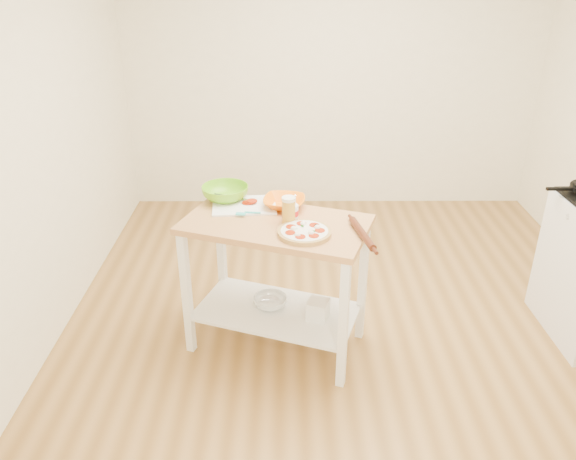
{
  "coord_description": "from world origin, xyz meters",
  "views": [
    {
      "loc": [
        -0.45,
        -3.21,
        2.35
      ],
      "look_at": [
        -0.44,
        -0.1,
        0.81
      ],
      "focal_mm": 35.0,
      "sensor_mm": 36.0,
      "label": 1
    }
  ],
  "objects_px": {
    "spatula": "(247,213)",
    "orange_bowl": "(284,203)",
    "cutting_board": "(244,205)",
    "green_bowl": "(225,193)",
    "prep_island": "(276,259)",
    "yogurt_tub": "(292,212)",
    "beer_pint": "(289,210)",
    "pizza": "(304,232)",
    "rolling_pin": "(362,234)",
    "knife": "(228,197)",
    "shelf_glass_bowl": "(270,302)",
    "shelf_bin": "(318,310)"
  },
  "relations": [
    {
      "from": "pizza",
      "to": "orange_bowl",
      "type": "bearing_deg",
      "value": 106.79
    },
    {
      "from": "pizza",
      "to": "green_bowl",
      "type": "height_order",
      "value": "green_bowl"
    },
    {
      "from": "pizza",
      "to": "cutting_board",
      "type": "xyz_separation_m",
      "value": [
        -0.38,
        0.41,
        -0.01
      ]
    },
    {
      "from": "knife",
      "to": "shelf_glass_bowl",
      "type": "bearing_deg",
      "value": -24.06
    },
    {
      "from": "knife",
      "to": "yogurt_tub",
      "type": "height_order",
      "value": "yogurt_tub"
    },
    {
      "from": "prep_island",
      "to": "pizza",
      "type": "relative_size",
      "value": 3.99
    },
    {
      "from": "knife",
      "to": "rolling_pin",
      "type": "xyz_separation_m",
      "value": [
        0.82,
        -0.55,
        0.0
      ]
    },
    {
      "from": "knife",
      "to": "prep_island",
      "type": "bearing_deg",
      "value": -24.03
    },
    {
      "from": "orange_bowl",
      "to": "shelf_bin",
      "type": "distance_m",
      "value": 0.71
    },
    {
      "from": "prep_island",
      "to": "pizza",
      "type": "bearing_deg",
      "value": -45.82
    },
    {
      "from": "orange_bowl",
      "to": "cutting_board",
      "type": "bearing_deg",
      "value": 175.53
    },
    {
      "from": "green_bowl",
      "to": "pizza",
      "type": "bearing_deg",
      "value": -45.46
    },
    {
      "from": "pizza",
      "to": "shelf_bin",
      "type": "distance_m",
      "value": 0.61
    },
    {
      "from": "spatula",
      "to": "rolling_pin",
      "type": "distance_m",
      "value": 0.73
    },
    {
      "from": "cutting_board",
      "to": "green_bowl",
      "type": "xyz_separation_m",
      "value": [
        -0.13,
        0.1,
        0.04
      ]
    },
    {
      "from": "beer_pint",
      "to": "pizza",
      "type": "bearing_deg",
      "value": -60.35
    },
    {
      "from": "spatula",
      "to": "orange_bowl",
      "type": "bearing_deg",
      "value": 35.26
    },
    {
      "from": "beer_pint",
      "to": "shelf_glass_bowl",
      "type": "xyz_separation_m",
      "value": [
        -0.12,
        0.06,
        -0.69
      ]
    },
    {
      "from": "orange_bowl",
      "to": "green_bowl",
      "type": "relative_size",
      "value": 0.86
    },
    {
      "from": "prep_island",
      "to": "orange_bowl",
      "type": "xyz_separation_m",
      "value": [
        0.05,
        0.21,
        0.29
      ]
    },
    {
      "from": "prep_island",
      "to": "pizza",
      "type": "xyz_separation_m",
      "value": [
        0.17,
        -0.17,
        0.27
      ]
    },
    {
      "from": "shelf_bin",
      "to": "pizza",
      "type": "bearing_deg",
      "value": -138.92
    },
    {
      "from": "beer_pint",
      "to": "knife",
      "type": "bearing_deg",
      "value": 138.27
    },
    {
      "from": "shelf_bin",
      "to": "green_bowl",
      "type": "bearing_deg",
      "value": 144.54
    },
    {
      "from": "cutting_board",
      "to": "prep_island",
      "type": "bearing_deg",
      "value": -53.02
    },
    {
      "from": "prep_island",
      "to": "shelf_bin",
      "type": "height_order",
      "value": "prep_island"
    },
    {
      "from": "prep_island",
      "to": "shelf_glass_bowl",
      "type": "height_order",
      "value": "prep_island"
    },
    {
      "from": "pizza",
      "to": "shelf_glass_bowl",
      "type": "distance_m",
      "value": 0.69
    },
    {
      "from": "green_bowl",
      "to": "shelf_glass_bowl",
      "type": "relative_size",
      "value": 1.37
    },
    {
      "from": "beer_pint",
      "to": "green_bowl",
      "type": "bearing_deg",
      "value": 139.47
    },
    {
      "from": "spatula",
      "to": "shelf_glass_bowl",
      "type": "relative_size",
      "value": 0.7
    },
    {
      "from": "yogurt_tub",
      "to": "beer_pint",
      "type": "bearing_deg",
      "value": -115.73
    },
    {
      "from": "cutting_board",
      "to": "shelf_glass_bowl",
      "type": "distance_m",
      "value": 0.66
    },
    {
      "from": "shelf_glass_bowl",
      "to": "shelf_bin",
      "type": "xyz_separation_m",
      "value": [
        0.31,
        -0.13,
        0.03
      ]
    },
    {
      "from": "prep_island",
      "to": "orange_bowl",
      "type": "distance_m",
      "value": 0.36
    },
    {
      "from": "yogurt_tub",
      "to": "rolling_pin",
      "type": "height_order",
      "value": "yogurt_tub"
    },
    {
      "from": "pizza",
      "to": "cutting_board",
      "type": "height_order",
      "value": "pizza"
    },
    {
      "from": "shelf_glass_bowl",
      "to": "shelf_bin",
      "type": "distance_m",
      "value": 0.34
    },
    {
      "from": "prep_island",
      "to": "spatula",
      "type": "xyz_separation_m",
      "value": [
        -0.18,
        0.09,
        0.27
      ]
    },
    {
      "from": "pizza",
      "to": "spatula",
      "type": "distance_m",
      "value": 0.43
    },
    {
      "from": "green_bowl",
      "to": "knife",
      "type": "bearing_deg",
      "value": 16.54
    },
    {
      "from": "cutting_board",
      "to": "beer_pint",
      "type": "xyz_separation_m",
      "value": [
        0.29,
        -0.25,
        0.08
      ]
    },
    {
      "from": "orange_bowl",
      "to": "beer_pint",
      "type": "xyz_separation_m",
      "value": [
        0.03,
        -0.23,
        0.05
      ]
    },
    {
      "from": "yogurt_tub",
      "to": "shelf_glass_bowl",
      "type": "distance_m",
      "value": 0.67
    },
    {
      "from": "spatula",
      "to": "prep_island",
      "type": "bearing_deg",
      "value": -19.93
    },
    {
      "from": "knife",
      "to": "shelf_bin",
      "type": "relative_size",
      "value": 2.06
    },
    {
      "from": "beer_pint",
      "to": "shelf_glass_bowl",
      "type": "relative_size",
      "value": 0.75
    },
    {
      "from": "knife",
      "to": "pizza",
      "type": "bearing_deg",
      "value": -23.72
    },
    {
      "from": "shelf_glass_bowl",
      "to": "shelf_bin",
      "type": "height_order",
      "value": "shelf_bin"
    },
    {
      "from": "knife",
      "to": "green_bowl",
      "type": "bearing_deg",
      "value": -140.77
    }
  ]
}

